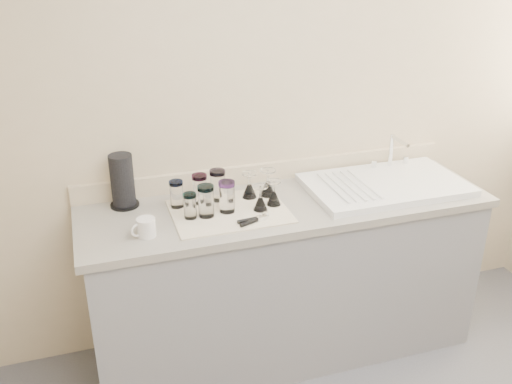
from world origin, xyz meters
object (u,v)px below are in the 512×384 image
object	(u,v)px
goblet_back_right	(268,187)
tumbler_blue	(206,201)
tumbler_magenta	(190,206)
tumbler_lavender	(227,196)
tumbler_teal	(177,194)
paper_towel_roll	(122,181)
tumbler_purple	(218,185)
goblet_front_right	(274,196)
goblet_back_left	(249,189)
goblet_front_left	(260,202)
sink_unit	(385,184)
white_mug	(146,228)
can_opener	(254,220)
tumbler_cyan	(200,189)

from	to	relation	value
goblet_back_right	tumbler_blue	bearing A→B (deg)	-159.68
tumbler_magenta	tumbler_lavender	xyz separation A→B (m)	(0.18, 0.01, 0.02)
tumbler_teal	paper_towel_roll	xyz separation A→B (m)	(-0.24, 0.10, 0.05)
tumbler_purple	tumbler_magenta	xyz separation A→B (m)	(-0.17, -0.15, -0.02)
goblet_front_right	paper_towel_roll	size ratio (longest dim) A/B	0.48
tumbler_blue	goblet_back_right	bearing A→B (deg)	20.32
tumbler_blue	goblet_back_left	bearing A→B (deg)	28.31
goblet_front_left	tumbler_blue	bearing A→B (deg)	176.66
tumbler_magenta	tumbler_blue	bearing A→B (deg)	-3.45
sink_unit	tumbler_magenta	xyz separation A→B (m)	(-1.05, -0.04, 0.05)
white_mug	can_opener	bearing A→B (deg)	-3.53
sink_unit	tumbler_blue	xyz separation A→B (m)	(-0.97, -0.05, 0.07)
tumbler_lavender	white_mug	xyz separation A→B (m)	(-0.40, -0.11, -0.04)
tumbler_blue	paper_towel_roll	size ratio (longest dim) A/B	0.58
can_opener	tumbler_purple	bearing A→B (deg)	108.93
tumbler_lavender	paper_towel_roll	size ratio (longest dim) A/B	0.58
can_opener	paper_towel_roll	distance (m)	0.67
tumbler_cyan	tumbler_magenta	size ratio (longest dim) A/B	1.20
goblet_back_right	goblet_front_left	xyz separation A→B (m)	(-0.09, -0.14, -0.00)
sink_unit	goblet_front_right	bearing A→B (deg)	-177.46
goblet_front_left	can_opener	world-z (taller)	goblet_front_left
sink_unit	goblet_front_right	distance (m)	0.63
tumbler_teal	goblet_front_right	bearing A→B (deg)	-15.07
tumbler_blue	tumbler_cyan	bearing A→B (deg)	88.39
goblet_front_left	sink_unit	bearing A→B (deg)	5.00
goblet_back_right	paper_towel_roll	world-z (taller)	paper_towel_roll
goblet_front_left	paper_towel_roll	world-z (taller)	paper_towel_roll
tumbler_teal	tumbler_purple	xyz separation A→B (m)	(0.21, 0.02, 0.01)
tumbler_purple	tumbler_magenta	bearing A→B (deg)	-138.42
goblet_front_left	tumbler_cyan	bearing A→B (deg)	147.16
goblet_front_left	white_mug	bearing A→B (deg)	-171.82
white_mug	goblet_back_right	bearing A→B (deg)	19.20
sink_unit	goblet_front_right	size ratio (longest dim) A/B	6.44
tumbler_teal	can_opener	bearing A→B (deg)	-41.16
tumbler_lavender	goblet_front_left	size ratio (longest dim) A/B	1.24
goblet_back_right	can_opener	xyz separation A→B (m)	(-0.16, -0.26, -0.04)
tumbler_magenta	tumbler_blue	xyz separation A→B (m)	(0.08, -0.00, 0.02)
tumbler_magenta	goblet_front_right	world-z (taller)	goblet_front_right
tumbler_cyan	goblet_back_right	distance (m)	0.35
goblet_front_right	can_opener	size ratio (longest dim) A/B	0.82
tumbler_teal	goblet_back_right	world-z (taller)	goblet_back_right
tumbler_purple	goblet_back_right	world-z (taller)	tumbler_purple
goblet_back_left	goblet_front_right	distance (m)	0.15
tumbler_magenta	tumbler_blue	distance (m)	0.08
tumbler_cyan	tumbler_lavender	bearing A→B (deg)	-53.00
tumbler_magenta	goblet_back_right	distance (m)	0.44
tumbler_teal	goblet_back_left	bearing A→B (deg)	-0.71
tumbler_purple	tumbler_lavender	distance (m)	0.14
tumbler_cyan	tumbler_lavender	xyz separation A→B (m)	(0.10, -0.13, 0.00)
goblet_front_right	tumbler_magenta	bearing A→B (deg)	-178.03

